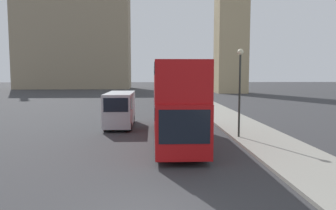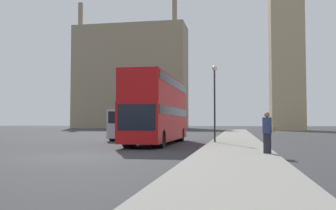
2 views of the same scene
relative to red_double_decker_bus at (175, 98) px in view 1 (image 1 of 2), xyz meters
name	(u,v)px [view 1 (image 1 of 2)]	position (x,y,z in m)	size (l,w,h in m)	color
building_block_distant	(74,38)	(-22.57, 71.14, 11.17)	(29.88, 10.34, 33.36)	gray
red_double_decker_bus	(175,98)	(0.00, 0.00, 0.00)	(2.48, 11.53, 4.58)	#B71114
white_van	(120,108)	(-3.79, 5.49, -1.16)	(1.96, 5.83, 2.57)	#B2B7BC
street_lamp	(240,79)	(3.92, 0.38, 1.13)	(0.36, 0.36, 5.31)	#2D332D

